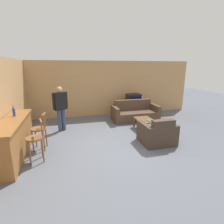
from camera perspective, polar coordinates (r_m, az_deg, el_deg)
The scene contains 15 objects.
ground_plane at distance 5.38m, azimuth 3.51°, elevation -11.08°, with size 24.00×24.00×0.00m, color #565B66.
wall_back at distance 8.47m, azimuth -4.19°, elevation 7.58°, with size 9.40×0.08×2.60m.
wall_left at distance 6.26m, azimuth -30.45°, elevation 3.10°, with size 0.08×8.66×2.60m.
bar_counter at distance 5.23m, azimuth -29.23°, elevation -7.65°, with size 0.55×2.36×1.03m.
bar_chair_near at distance 4.78m, azimuth -23.67°, elevation -8.43°, with size 0.50×0.50×1.06m.
bar_chair_mid at distance 5.41m, azimuth -22.63°, elevation -5.64°, with size 0.47×0.47×1.06m.
couch_far at distance 7.89m, azimuth 7.45°, elevation -0.42°, with size 2.03×0.95×0.87m.
armchair_near at distance 5.64m, azimuth 14.60°, elevation -6.94°, with size 0.98×0.90×0.85m.
coffee_table at distance 6.72m, azimuth 10.65°, elevation -2.84°, with size 0.60×0.88×0.41m.
tv_unit at distance 8.76m, azimuth 6.95°, elevation 1.06°, with size 1.05×0.51×0.59m.
tv at distance 8.65m, azimuth 7.06°, elevation 4.42°, with size 0.68×0.45×0.45m.
bottle at distance 5.41m, azimuth -29.42°, elevation 0.21°, with size 0.07×0.07×0.30m.
book_on_table at distance 6.56m, azimuth 12.02°, elevation -2.67°, with size 0.23×0.21×0.02m.
table_lamp at distance 8.77m, azimuth 9.34°, elevation 5.32°, with size 0.27×0.27×0.47m.
person_by_window at distance 6.62m, azimuth -16.44°, elevation 1.76°, with size 0.53×0.38×1.65m.
Camera 1 is at (-1.55, -4.60, 2.33)m, focal length 28.00 mm.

